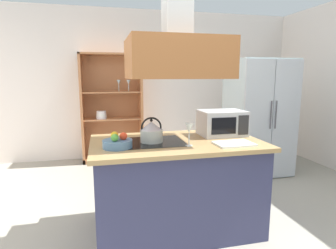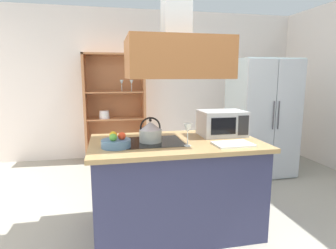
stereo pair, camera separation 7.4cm
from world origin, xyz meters
The scene contains 11 objects.
ground_plane centered at (0.00, 0.00, 0.00)m, with size 7.80×7.80×0.00m, color gray.
wall_back centered at (0.00, 3.00, 1.35)m, with size 6.00×0.12×2.70m, color silver.
kitchen_island centered at (-0.04, 0.22, 0.45)m, with size 1.62×0.97×0.90m.
range_hood centered at (-0.04, 0.22, 1.78)m, with size 0.90×0.70×1.21m.
refrigerator centered at (1.65, 1.55, 0.88)m, with size 0.90×0.77×1.77m.
dish_cabinet centered at (-0.55, 2.78, 0.84)m, with size 1.06×0.40×1.90m.
kettle centered at (-0.28, 0.22, 1.00)m, with size 0.21×0.21×0.24m.
cutting_board centered at (0.43, -0.05, 0.91)m, with size 0.34×0.24×0.02m, color white.
microwave centered at (0.50, 0.37, 1.03)m, with size 0.46×0.35×0.26m.
wine_glass_on_counter centered at (0.02, 0.00, 1.05)m, with size 0.08×0.08×0.21m.
fruit_bowl centered at (-0.60, 0.08, 0.95)m, with size 0.26×0.26×0.13m.
Camera 2 is at (-0.66, -2.35, 1.52)m, focal length 30.08 mm.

